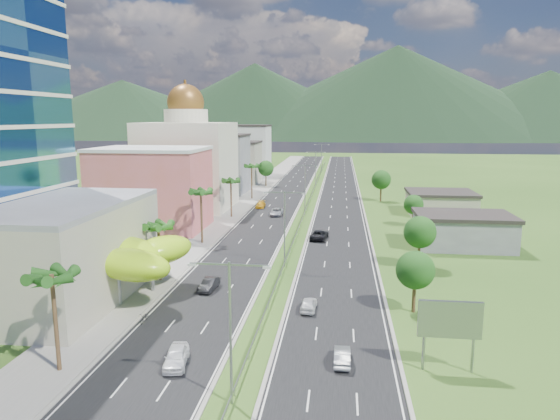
% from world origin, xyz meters
% --- Properties ---
extents(ground, '(500.00, 500.00, 0.00)m').
position_xyz_m(ground, '(0.00, 0.00, 0.00)').
color(ground, '#2D5119').
rests_on(ground, ground).
extents(road_left, '(11.00, 260.00, 0.04)m').
position_xyz_m(road_left, '(-7.50, 90.00, 0.02)').
color(road_left, black).
rests_on(road_left, ground).
extents(road_right, '(11.00, 260.00, 0.04)m').
position_xyz_m(road_right, '(7.50, 90.00, 0.02)').
color(road_right, black).
rests_on(road_right, ground).
extents(sidewalk_left, '(7.00, 260.00, 0.12)m').
position_xyz_m(sidewalk_left, '(-17.00, 90.00, 0.06)').
color(sidewalk_left, gray).
rests_on(sidewalk_left, ground).
extents(median_guardrail, '(0.10, 216.06, 0.76)m').
position_xyz_m(median_guardrail, '(0.00, 71.99, 0.62)').
color(median_guardrail, gray).
rests_on(median_guardrail, ground).
extents(streetlight_median_a, '(6.04, 0.25, 11.00)m').
position_xyz_m(streetlight_median_a, '(0.00, -25.00, 6.75)').
color(streetlight_median_a, gray).
rests_on(streetlight_median_a, ground).
extents(streetlight_median_b, '(6.04, 0.25, 11.00)m').
position_xyz_m(streetlight_median_b, '(0.00, 10.00, 6.75)').
color(streetlight_median_b, gray).
rests_on(streetlight_median_b, ground).
extents(streetlight_median_c, '(6.04, 0.25, 11.00)m').
position_xyz_m(streetlight_median_c, '(0.00, 50.00, 6.75)').
color(streetlight_median_c, gray).
rests_on(streetlight_median_c, ground).
extents(streetlight_median_d, '(6.04, 0.25, 11.00)m').
position_xyz_m(streetlight_median_d, '(0.00, 95.00, 6.75)').
color(streetlight_median_d, gray).
rests_on(streetlight_median_d, ground).
extents(streetlight_median_e, '(6.04, 0.25, 11.00)m').
position_xyz_m(streetlight_median_e, '(0.00, 140.00, 6.75)').
color(streetlight_median_e, gray).
rests_on(streetlight_median_e, ground).
extents(mall_podium, '(30.00, 24.00, 11.00)m').
position_xyz_m(mall_podium, '(-32.00, -6.00, 5.50)').
color(mall_podium, '#A49E87').
rests_on(mall_podium, ground).
extents(lime_canopy, '(18.00, 15.00, 7.40)m').
position_xyz_m(lime_canopy, '(-20.00, -4.00, 4.99)').
color(lime_canopy, '#A5E116').
rests_on(lime_canopy, ground).
extents(pink_shophouse, '(20.00, 15.00, 15.00)m').
position_xyz_m(pink_shophouse, '(-28.00, 32.00, 7.50)').
color(pink_shophouse, '#D56457').
rests_on(pink_shophouse, ground).
extents(domed_building, '(20.00, 20.00, 28.70)m').
position_xyz_m(domed_building, '(-28.00, 55.00, 11.35)').
color(domed_building, beige).
rests_on(domed_building, ground).
extents(midrise_grey, '(16.00, 15.00, 16.00)m').
position_xyz_m(midrise_grey, '(-27.00, 80.00, 8.00)').
color(midrise_grey, slate).
rests_on(midrise_grey, ground).
extents(midrise_beige, '(16.00, 15.00, 13.00)m').
position_xyz_m(midrise_beige, '(-27.00, 102.00, 6.50)').
color(midrise_beige, '#A49E87').
rests_on(midrise_beige, ground).
extents(midrise_white, '(16.00, 15.00, 18.00)m').
position_xyz_m(midrise_white, '(-27.00, 125.00, 9.00)').
color(midrise_white, silver).
rests_on(midrise_white, ground).
extents(billboard, '(5.20, 0.35, 6.20)m').
position_xyz_m(billboard, '(17.00, -18.00, 4.42)').
color(billboard, gray).
rests_on(billboard, ground).
extents(shed_near, '(15.00, 10.00, 5.00)m').
position_xyz_m(shed_near, '(28.00, 25.00, 2.50)').
color(shed_near, slate).
rests_on(shed_near, ground).
extents(shed_far, '(14.00, 12.00, 4.40)m').
position_xyz_m(shed_far, '(30.00, 55.00, 2.20)').
color(shed_far, '#A49E87').
rests_on(shed_far, ground).
extents(palm_tree_a, '(3.60, 3.60, 9.10)m').
position_xyz_m(palm_tree_a, '(-15.50, -22.00, 8.02)').
color(palm_tree_a, '#47301C').
rests_on(palm_tree_a, ground).
extents(palm_tree_b, '(3.60, 3.60, 8.10)m').
position_xyz_m(palm_tree_b, '(-15.50, 2.00, 7.06)').
color(palm_tree_b, '#47301C').
rests_on(palm_tree_b, ground).
extents(palm_tree_c, '(3.60, 3.60, 9.60)m').
position_xyz_m(palm_tree_c, '(-15.50, 22.00, 8.50)').
color(palm_tree_c, '#47301C').
rests_on(palm_tree_c, ground).
extents(palm_tree_d, '(3.60, 3.60, 8.60)m').
position_xyz_m(palm_tree_d, '(-15.50, 45.00, 7.54)').
color(palm_tree_d, '#47301C').
rests_on(palm_tree_d, ground).
extents(palm_tree_e, '(3.60, 3.60, 9.40)m').
position_xyz_m(palm_tree_e, '(-15.50, 70.00, 8.31)').
color(palm_tree_e, '#47301C').
rests_on(palm_tree_e, ground).
extents(leafy_tree_lfar, '(4.90, 4.90, 8.05)m').
position_xyz_m(leafy_tree_lfar, '(-15.50, 95.00, 5.58)').
color(leafy_tree_lfar, '#47301C').
rests_on(leafy_tree_lfar, ground).
extents(leafy_tree_ra, '(4.20, 4.20, 6.90)m').
position_xyz_m(leafy_tree_ra, '(16.00, -5.00, 4.78)').
color(leafy_tree_ra, '#47301C').
rests_on(leafy_tree_ra, ground).
extents(leafy_tree_rb, '(4.55, 4.55, 7.47)m').
position_xyz_m(leafy_tree_rb, '(19.00, 12.00, 5.18)').
color(leafy_tree_rb, '#47301C').
rests_on(leafy_tree_rb, ground).
extents(leafy_tree_rc, '(3.85, 3.85, 6.33)m').
position_xyz_m(leafy_tree_rc, '(22.00, 40.00, 4.37)').
color(leafy_tree_rc, '#47301C').
rests_on(leafy_tree_rc, ground).
extents(leafy_tree_rd, '(4.90, 4.90, 8.05)m').
position_xyz_m(leafy_tree_rd, '(18.00, 70.00, 5.58)').
color(leafy_tree_rd, '#47301C').
rests_on(leafy_tree_rd, ground).
extents(mountain_ridge, '(860.00, 140.00, 90.00)m').
position_xyz_m(mountain_ridge, '(60.00, 450.00, 0.00)').
color(mountain_ridge, black).
rests_on(mountain_ridge, ground).
extents(car_white_near_left, '(2.58, 4.85, 1.57)m').
position_xyz_m(car_white_near_left, '(-6.00, -19.87, 0.82)').
color(car_white_near_left, white).
rests_on(car_white_near_left, road_left).
extents(car_dark_left, '(1.87, 4.47, 1.44)m').
position_xyz_m(car_dark_left, '(-8.14, -0.86, 0.76)').
color(car_dark_left, black).
rests_on(car_dark_left, road_left).
extents(car_silver_mid_left, '(2.59, 5.51, 1.52)m').
position_xyz_m(car_silver_mid_left, '(-6.08, 47.87, 0.80)').
color(car_silver_mid_left, '#A6A8AE').
rests_on(car_silver_mid_left, road_left).
extents(car_yellow_far_left, '(2.19, 5.02, 1.44)m').
position_xyz_m(car_yellow_far_left, '(-11.06, 57.04, 0.76)').
color(car_yellow_far_left, gold).
rests_on(car_yellow_far_left, road_left).
extents(car_white_near_right, '(1.82, 4.18, 1.40)m').
position_xyz_m(car_white_near_right, '(4.52, -5.97, 0.74)').
color(car_white_near_right, silver).
rests_on(car_white_near_right, road_right).
extents(car_silver_right, '(1.42, 4.01, 1.32)m').
position_xyz_m(car_silver_right, '(8.20, -17.80, 0.70)').
color(car_silver_right, '#95979C').
rests_on(car_silver_right, road_right).
extents(car_dark_far_right, '(3.42, 6.12, 1.62)m').
position_xyz_m(car_dark_far_right, '(4.20, 27.25, 0.85)').
color(car_dark_far_right, black).
rests_on(car_dark_far_right, road_right).
extents(motorcycle, '(0.61, 1.96, 1.25)m').
position_xyz_m(motorcycle, '(-12.30, -11.31, 0.66)').
color(motorcycle, black).
rests_on(motorcycle, road_left).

